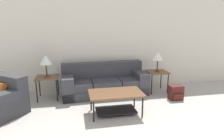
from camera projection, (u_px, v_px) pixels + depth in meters
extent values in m
cube|color=silver|center=(112.00, 43.00, 5.64)|extent=(9.15, 0.06, 2.60)
cube|color=#38383D|center=(105.00, 90.00, 5.29)|extent=(2.23, 0.95, 0.22)
cube|color=#38383D|center=(77.00, 85.00, 5.06)|extent=(0.75, 0.79, 0.20)
cube|color=#38383D|center=(105.00, 83.00, 5.23)|extent=(0.75, 0.79, 0.20)
cube|color=#38383D|center=(131.00, 81.00, 5.40)|extent=(0.75, 0.79, 0.20)
cube|color=#38383D|center=(102.00, 69.00, 5.45)|extent=(2.20, 0.37, 0.40)
cube|color=#38383D|center=(68.00, 87.00, 5.03)|extent=(0.32, 0.86, 0.58)
cube|color=#38383D|center=(139.00, 81.00, 5.48)|extent=(0.32, 0.86, 0.58)
cube|color=#38383D|center=(8.00, 83.00, 4.24)|extent=(0.91, 0.81, 0.40)
cube|color=#38383D|center=(5.00, 106.00, 3.86)|extent=(0.79, 0.89, 0.56)
cube|color=brown|center=(116.00, 93.00, 4.08)|extent=(1.10, 0.66, 0.04)
cylinder|color=black|center=(94.00, 111.00, 3.79)|extent=(0.03, 0.03, 0.43)
cylinder|color=black|center=(142.00, 107.00, 3.97)|extent=(0.03, 0.03, 0.43)
cylinder|color=black|center=(91.00, 101.00, 4.30)|extent=(0.03, 0.03, 0.43)
cylinder|color=black|center=(134.00, 98.00, 4.49)|extent=(0.03, 0.03, 0.43)
cube|color=black|center=(116.00, 110.00, 4.17)|extent=(0.82, 0.46, 0.02)
cube|color=brown|center=(47.00, 77.00, 4.89)|extent=(0.54, 0.51, 0.03)
cylinder|color=black|center=(37.00, 92.00, 4.70)|extent=(0.03, 0.03, 0.54)
cylinder|color=black|center=(57.00, 91.00, 4.79)|extent=(0.03, 0.03, 0.54)
cylinder|color=black|center=(40.00, 86.00, 5.12)|extent=(0.03, 0.03, 0.54)
cylinder|color=black|center=(58.00, 85.00, 5.21)|extent=(0.03, 0.03, 0.54)
cube|color=brown|center=(157.00, 72.00, 5.43)|extent=(0.54, 0.51, 0.03)
cylinder|color=black|center=(152.00, 85.00, 5.24)|extent=(0.03, 0.03, 0.54)
cylinder|color=black|center=(168.00, 84.00, 5.33)|extent=(0.03, 0.03, 0.54)
cylinder|color=black|center=(146.00, 80.00, 5.66)|extent=(0.03, 0.03, 0.54)
cylinder|color=black|center=(161.00, 79.00, 5.75)|extent=(0.03, 0.03, 0.54)
cylinder|color=#472D1E|center=(47.00, 76.00, 4.88)|extent=(0.14, 0.14, 0.02)
cylinder|color=#472D1E|center=(47.00, 70.00, 4.85)|extent=(0.04, 0.04, 0.30)
cone|color=white|center=(46.00, 60.00, 4.79)|extent=(0.30, 0.30, 0.22)
cylinder|color=#472D1E|center=(157.00, 71.00, 5.42)|extent=(0.14, 0.14, 0.02)
cylinder|color=#472D1E|center=(157.00, 65.00, 5.39)|extent=(0.04, 0.04, 0.30)
cone|color=white|center=(158.00, 56.00, 5.33)|extent=(0.30, 0.30, 0.22)
cube|color=#4C1E19|center=(176.00, 92.00, 4.94)|extent=(0.33, 0.20, 0.35)
cube|color=#4C1E19|center=(178.00, 97.00, 4.84)|extent=(0.25, 0.05, 0.14)
cylinder|color=#4C1E19|center=(170.00, 90.00, 5.04)|extent=(0.02, 0.02, 0.26)
cylinder|color=#4C1E19|center=(177.00, 90.00, 5.07)|extent=(0.02, 0.02, 0.26)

